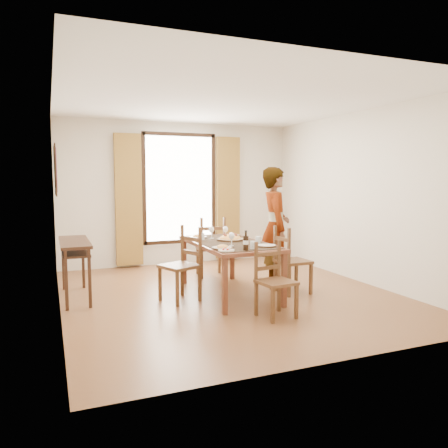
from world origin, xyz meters
name	(u,v)px	position (x,y,z in m)	size (l,w,h in m)	color
ground	(229,294)	(0.00, 0.00, 0.00)	(5.00, 5.00, 0.00)	#502C19
room_shell	(225,186)	(0.00, 0.13, 1.54)	(4.60, 5.10, 2.74)	beige
console_table	(75,249)	(-2.03, 0.60, 0.68)	(0.38, 1.20, 0.80)	#342011
dining_table	(229,246)	(0.01, 0.00, 0.69)	(0.93, 1.81, 0.76)	brown
chair_west	(182,266)	(-0.70, -0.05, 0.47)	(0.58, 0.58, 1.00)	brown
chair_north	(211,249)	(0.16, 1.16, 0.47)	(0.51, 0.51, 1.01)	brown
chair_south	(275,282)	(0.12, -1.13, 0.42)	(0.44, 0.44, 0.89)	brown
chair_east	(291,262)	(0.85, -0.27, 0.45)	(0.45, 0.45, 0.97)	brown
man	(275,227)	(0.83, 0.17, 0.91)	(0.62, 0.76, 1.81)	#92959A
plate_sw	(223,247)	(-0.31, -0.53, 0.78)	(0.27, 0.27, 0.05)	silver
plate_se	(266,244)	(0.30, -0.58, 0.78)	(0.27, 0.27, 0.05)	silver
plate_nw	(198,236)	(-0.27, 0.55, 0.78)	(0.27, 0.27, 0.05)	silver
plate_ne	(231,234)	(0.26, 0.52, 0.78)	(0.27, 0.27, 0.05)	silver
pasta_platter	(230,237)	(0.08, 0.13, 0.81)	(0.40, 0.40, 0.10)	#CD691A
caprese_plate	(226,249)	(-0.33, -0.72, 0.78)	(0.20, 0.20, 0.04)	silver
wine_glass_a	(232,239)	(-0.12, -0.38, 0.85)	(0.08, 0.08, 0.18)	white
wine_glass_b	(226,232)	(0.09, 0.34, 0.85)	(0.08, 0.08, 0.18)	white
wine_glass_c	(212,232)	(-0.11, 0.39, 0.85)	(0.08, 0.08, 0.18)	white
tumbler_a	(258,240)	(0.31, -0.31, 0.81)	(0.07, 0.07, 0.10)	silver
tumbler_b	(202,236)	(-0.28, 0.33, 0.81)	(0.07, 0.07, 0.10)	silver
tumbler_c	(253,245)	(0.04, -0.69, 0.81)	(0.07, 0.07, 0.10)	silver
wine_bottle	(246,240)	(-0.08, -0.76, 0.88)	(0.07, 0.07, 0.25)	black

